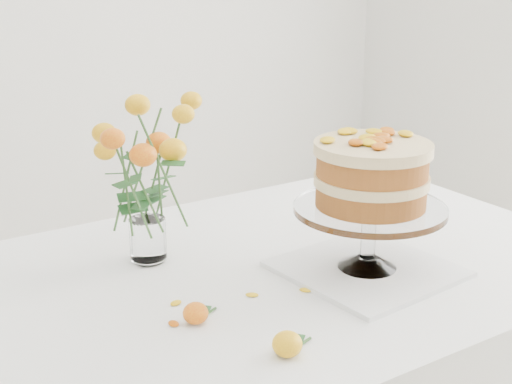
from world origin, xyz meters
TOP-DOWN VIEW (x-y plane):
  - table at (0.00, 0.00)m, footprint 1.43×0.93m
  - napkin at (0.14, -0.13)m, footprint 0.35×0.35m
  - cake_stand at (0.14, -0.13)m, footprint 0.31×0.31m
  - rose_vase at (-0.22, 0.16)m, footprint 0.26×0.26m
  - loose_rose_near at (-0.19, -0.31)m, footprint 0.09×0.05m
  - loose_rose_far at (-0.26, -0.14)m, footprint 0.08×0.05m
  - stray_petal_a at (-0.12, -0.10)m, footprint 0.03×0.02m
  - stray_petal_b at (-0.02, -0.14)m, footprint 0.03×0.02m
  - stray_petal_c at (0.02, -0.18)m, footprint 0.03×0.02m
  - stray_petal_d at (-0.26, -0.05)m, footprint 0.03×0.02m
  - stray_petal_e at (-0.30, -0.12)m, footprint 0.03×0.02m

SIDE VIEW (x-z plane):
  - table at x=0.00m, z-range 0.30..1.05m
  - stray_petal_a at x=-0.12m, z-range 0.76..0.76m
  - stray_petal_b at x=-0.02m, z-range 0.76..0.76m
  - stray_petal_c at x=0.02m, z-range 0.76..0.76m
  - stray_petal_d at x=-0.26m, z-range 0.76..0.76m
  - stray_petal_e at x=-0.30m, z-range 0.76..0.76m
  - napkin at x=0.14m, z-range 0.76..0.77m
  - loose_rose_far at x=-0.26m, z-range 0.76..0.80m
  - loose_rose_near at x=-0.19m, z-range 0.76..0.80m
  - cake_stand at x=0.14m, z-range 0.81..1.09m
  - rose_vase at x=-0.22m, z-range 0.79..1.18m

